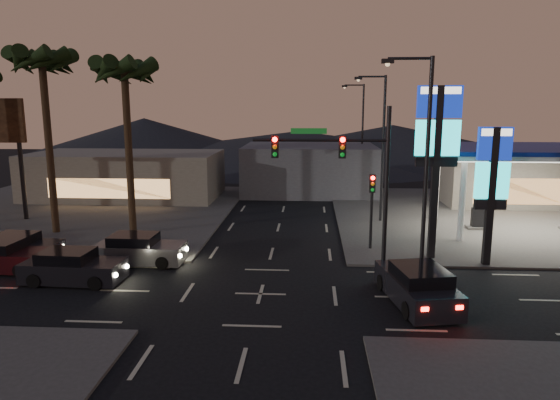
# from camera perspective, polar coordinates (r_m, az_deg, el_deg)

# --- Properties ---
(ground) EXTENTS (140.00, 140.00, 0.00)m
(ground) POSITION_cam_1_polar(r_m,az_deg,el_deg) (21.93, -2.25, -10.69)
(ground) COLOR black
(ground) RESTS_ON ground
(corner_lot_ne) EXTENTS (24.00, 24.00, 0.12)m
(corner_lot_ne) POSITION_cam_1_polar(r_m,az_deg,el_deg) (39.68, 23.97, -1.76)
(corner_lot_ne) COLOR #47443F
(corner_lot_ne) RESTS_ON ground
(corner_lot_nw) EXTENTS (24.00, 24.00, 0.12)m
(corner_lot_nw) POSITION_cam_1_polar(r_m,az_deg,el_deg) (41.34, -22.51, -1.17)
(corner_lot_nw) COLOR #47443F
(corner_lot_nw) RESTS_ON ground
(gas_station) EXTENTS (12.20, 8.20, 5.47)m
(gas_station) POSITION_cam_1_polar(r_m,az_deg,el_deg) (35.29, 26.82, 4.83)
(gas_station) COLOR silver
(gas_station) RESTS_ON ground
(convenience_store) EXTENTS (10.00, 6.00, 4.00)m
(convenience_store) POSITION_cam_1_polar(r_m,az_deg,el_deg) (44.67, 24.37, 2.05)
(convenience_store) COLOR #726B5B
(convenience_store) RESTS_ON ground
(pylon_sign_tall) EXTENTS (2.20, 0.35, 9.00)m
(pylon_sign_tall) POSITION_cam_1_polar(r_m,az_deg,el_deg) (26.64, 17.56, 6.77)
(pylon_sign_tall) COLOR black
(pylon_sign_tall) RESTS_ON ground
(pylon_sign_short) EXTENTS (1.60, 0.35, 7.00)m
(pylon_sign_short) POSITION_cam_1_polar(r_m,az_deg,el_deg) (26.57, 23.10, 2.63)
(pylon_sign_short) COLOR black
(pylon_sign_short) RESTS_ON ground
(traffic_signal_mast) EXTENTS (6.10, 0.39, 8.00)m
(traffic_signal_mast) POSITION_cam_1_polar(r_m,az_deg,el_deg) (22.53, 7.74, 3.55)
(traffic_signal_mast) COLOR black
(traffic_signal_mast) RESTS_ON ground
(pedestal_signal) EXTENTS (0.32, 0.39, 4.30)m
(pedestal_signal) POSITION_cam_1_polar(r_m,az_deg,el_deg) (27.97, 10.46, 0.08)
(pedestal_signal) COLOR black
(pedestal_signal) RESTS_ON ground
(streetlight_near) EXTENTS (2.14, 0.25, 10.00)m
(streetlight_near) POSITION_cam_1_polar(r_m,az_deg,el_deg) (21.94, 15.91, 4.33)
(streetlight_near) COLOR black
(streetlight_near) RESTS_ON ground
(streetlight_mid) EXTENTS (2.14, 0.25, 10.00)m
(streetlight_mid) POSITION_cam_1_polar(r_m,az_deg,el_deg) (34.70, 11.38, 6.74)
(streetlight_mid) COLOR black
(streetlight_mid) RESTS_ON ground
(streetlight_far) EXTENTS (2.14, 0.25, 10.00)m
(streetlight_far) POSITION_cam_1_polar(r_m,az_deg,el_deg) (48.59, 9.17, 7.90)
(streetlight_far) COLOR black
(streetlight_far) RESTS_ON ground
(palm_a) EXTENTS (4.41, 4.41, 10.86)m
(palm_a) POSITION_cam_1_polar(r_m,az_deg,el_deg) (31.84, -17.31, 12.82)
(palm_a) COLOR black
(palm_a) RESTS_ON ground
(palm_b) EXTENTS (4.41, 4.41, 11.46)m
(palm_b) POSITION_cam_1_polar(r_m,az_deg,el_deg) (33.94, -25.49, 13.04)
(palm_b) COLOR black
(palm_b) RESTS_ON ground
(building_far_west) EXTENTS (16.00, 8.00, 4.00)m
(building_far_west) POSITION_cam_1_polar(r_m,az_deg,el_deg) (45.67, -17.16, 2.70)
(building_far_west) COLOR #726B5B
(building_far_west) RESTS_ON ground
(building_far_mid) EXTENTS (12.00, 9.00, 4.40)m
(building_far_mid) POSITION_cam_1_polar(r_m,az_deg,el_deg) (46.67, 3.40, 3.57)
(building_far_mid) COLOR #4C4C51
(building_far_mid) RESTS_ON ground
(hill_left) EXTENTS (40.00, 40.00, 6.00)m
(hill_left) POSITION_cam_1_polar(r_m,az_deg,el_deg) (84.91, -15.19, 6.99)
(hill_left) COLOR black
(hill_left) RESTS_ON ground
(hill_right) EXTENTS (50.00, 50.00, 5.00)m
(hill_right) POSITION_cam_1_polar(r_m,az_deg,el_deg) (81.52, 12.72, 6.61)
(hill_right) COLOR black
(hill_right) RESTS_ON ground
(hill_center) EXTENTS (60.00, 60.00, 4.00)m
(hill_center) POSITION_cam_1_polar(r_m,az_deg,el_deg) (80.56, 2.05, 6.46)
(hill_center) COLOR black
(hill_center) RESTS_ON ground
(car_lane_a_front) EXTENTS (4.69, 2.12, 1.50)m
(car_lane_a_front) POSITION_cam_1_polar(r_m,az_deg,el_deg) (24.98, -22.63, -7.14)
(car_lane_a_front) COLOR black
(car_lane_a_front) RESTS_ON ground
(car_lane_a_mid) EXTENTS (4.64, 2.09, 1.49)m
(car_lane_a_mid) POSITION_cam_1_polar(r_m,az_deg,el_deg) (28.24, -29.23, -5.68)
(car_lane_a_mid) COLOR black
(car_lane_a_mid) RESTS_ON ground
(car_lane_b_front) EXTENTS (4.71, 2.08, 1.52)m
(car_lane_b_front) POSITION_cam_1_polar(r_m,az_deg,el_deg) (26.79, -15.84, -5.50)
(car_lane_b_front) COLOR #565658
(car_lane_b_front) RESTS_ON ground
(car_lane_b_mid) EXTENTS (4.25, 1.95, 1.36)m
(car_lane_b_mid) POSITION_cam_1_polar(r_m,az_deg,el_deg) (29.94, -27.56, -4.78)
(car_lane_b_mid) COLOR black
(car_lane_b_mid) RESTS_ON ground
(suv_station) EXTENTS (2.87, 5.13, 1.62)m
(suv_station) POSITION_cam_1_polar(r_m,az_deg,el_deg) (21.44, 15.41, -9.45)
(suv_station) COLOR black
(suv_station) RESTS_ON ground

